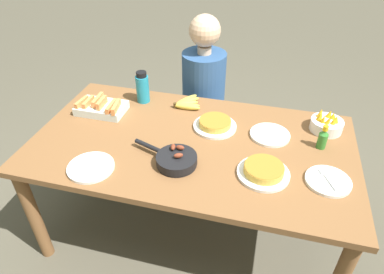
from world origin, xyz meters
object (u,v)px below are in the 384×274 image
(empty_plate_far_left, at_px, (328,181))
(person_figure, at_px, (203,108))
(skillet, at_px, (175,159))
(melon_tray, at_px, (101,107))
(empty_plate_near_front, at_px, (270,135))
(banana_bunch, at_px, (186,104))
(frittata_plate_center, at_px, (264,171))
(water_bottle, at_px, (143,88))
(empty_plate_far_right, at_px, (91,167))
(hot_sauce_bottle, at_px, (323,138))
(fruit_bowl_mango, at_px, (327,124))
(frittata_plate_side, at_px, (215,124))

(empty_plate_far_left, xyz_separation_m, person_figure, (-0.79, 0.84, -0.22))
(skillet, bearing_deg, melon_tray, -11.93)
(empty_plate_near_front, bearing_deg, banana_bunch, 160.25)
(banana_bunch, distance_m, frittata_plate_center, 0.74)
(person_figure, bearing_deg, frittata_plate_center, -60.30)
(water_bottle, bearing_deg, empty_plate_near_front, -12.69)
(empty_plate_near_front, xyz_separation_m, empty_plate_far_right, (-0.83, -0.50, -0.00))
(frittata_plate_center, bearing_deg, empty_plate_near_front, 88.71)
(banana_bunch, height_order, hot_sauce_bottle, hot_sauce_bottle)
(fruit_bowl_mango, bearing_deg, water_bottle, 177.77)
(empty_plate_far_left, distance_m, empty_plate_far_right, 1.14)
(melon_tray, bearing_deg, fruit_bowl_mango, 6.33)
(frittata_plate_center, xyz_separation_m, water_bottle, (-0.81, 0.51, 0.07))
(water_bottle, bearing_deg, skillet, -55.00)
(empty_plate_far_right, bearing_deg, empty_plate_near_front, 30.94)
(frittata_plate_center, bearing_deg, person_figure, 119.70)
(fruit_bowl_mango, height_order, hot_sauce_bottle, hot_sauce_bottle)
(melon_tray, relative_size, frittata_plate_side, 1.17)
(skillet, distance_m, fruit_bowl_mango, 0.89)
(frittata_plate_center, bearing_deg, hot_sauce_bottle, 46.76)
(frittata_plate_center, xyz_separation_m, fruit_bowl_mango, (0.31, 0.47, 0.02))
(frittata_plate_side, height_order, empty_plate_far_left, frittata_plate_side)
(banana_bunch, bearing_deg, frittata_plate_side, -40.01)
(frittata_plate_side, relative_size, empty_plate_near_front, 1.12)
(empty_plate_far_left, height_order, hot_sauce_bottle, hot_sauce_bottle)
(skillet, distance_m, water_bottle, 0.66)
(melon_tray, bearing_deg, banana_bunch, 22.37)
(frittata_plate_center, distance_m, empty_plate_far_right, 0.84)
(frittata_plate_center, height_order, empty_plate_far_right, frittata_plate_center)
(hot_sauce_bottle, bearing_deg, fruit_bowl_mango, 79.64)
(banana_bunch, distance_m, skillet, 0.56)
(skillet, xyz_separation_m, water_bottle, (-0.38, 0.54, 0.07))
(skillet, distance_m, empty_plate_far_right, 0.42)
(frittata_plate_center, bearing_deg, frittata_plate_side, 132.47)
(melon_tray, xyz_separation_m, frittata_plate_side, (0.71, 0.01, -0.01))
(frittata_plate_center, distance_m, empty_plate_near_front, 0.33)
(empty_plate_far_right, height_order, person_figure, person_figure)
(empty_plate_near_front, bearing_deg, frittata_plate_side, 179.14)
(empty_plate_far_left, xyz_separation_m, hot_sauce_bottle, (-0.02, 0.27, 0.05))
(frittata_plate_center, relative_size, empty_plate_far_left, 1.20)
(banana_bunch, relative_size, melon_tray, 0.66)
(empty_plate_far_right, xyz_separation_m, hot_sauce_bottle, (1.10, 0.46, 0.05))
(empty_plate_far_right, bearing_deg, frittata_plate_side, 44.12)
(banana_bunch, relative_size, fruit_bowl_mango, 1.06)
(skillet, relative_size, hot_sauce_bottle, 2.58)
(frittata_plate_center, height_order, hot_sauce_bottle, hot_sauce_bottle)
(melon_tray, distance_m, person_figure, 0.79)
(empty_plate_far_left, height_order, water_bottle, water_bottle)
(skillet, xyz_separation_m, person_figure, (-0.06, 0.90, -0.24))
(empty_plate_near_front, relative_size, fruit_bowl_mango, 1.23)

